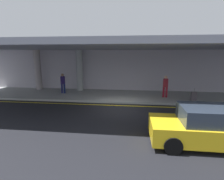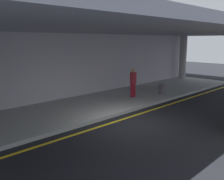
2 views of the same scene
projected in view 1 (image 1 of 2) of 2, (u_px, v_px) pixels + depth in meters
ground_plane at (120, 108)px, 11.42m from camera, size 60.00×60.00×0.00m
sidewalk at (123, 96)px, 14.42m from camera, size 26.00×4.20×0.15m
lane_stripe_yellow at (120, 106)px, 11.93m from camera, size 26.00×0.14×0.01m
support_column_far_left at (38, 70)px, 16.40m from camera, size 0.59×0.59×3.65m
support_column_left_mid at (80, 71)px, 15.93m from camera, size 0.59×0.59×3.65m
ceiling_overhang at (123, 47)px, 13.17m from camera, size 28.00×13.20×0.30m
terminal_back_wall at (124, 71)px, 16.25m from camera, size 26.00×0.30×3.80m
car_yellow_taxi at (206, 127)px, 6.65m from camera, size 4.10×1.92×1.50m
traveler_with_luggage at (63, 82)px, 14.89m from camera, size 0.38×0.38×1.68m
person_waiting_for_ride at (165, 85)px, 13.45m from camera, size 0.38×0.38×1.68m
suitcase_upright_primary at (194, 96)px, 12.66m from camera, size 0.36×0.22×0.90m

